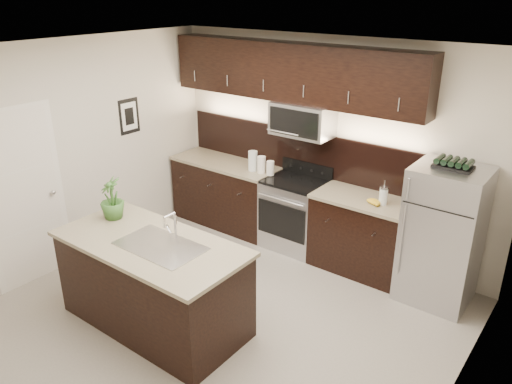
{
  "coord_description": "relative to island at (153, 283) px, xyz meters",
  "views": [
    {
      "loc": [
        2.91,
        -3.32,
        3.23
      ],
      "look_at": [
        -0.02,
        0.55,
        1.21
      ],
      "focal_mm": 35.0,
      "sensor_mm": 36.0,
      "label": 1
    }
  ],
  "objects": [
    {
      "name": "island",
      "position": [
        0.0,
        0.0,
        0.0
      ],
      "size": [
        1.96,
        0.96,
        0.94
      ],
      "color": "black",
      "rests_on": "ground"
    },
    {
      "name": "canisters",
      "position": [
        -0.31,
        2.19,
        0.59
      ],
      "size": [
        0.4,
        0.12,
        0.27
      ],
      "rotation": [
        0.0,
        0.0,
        -0.01
      ],
      "color": "silver",
      "rests_on": "counter_run"
    },
    {
      "name": "wine_rack",
      "position": [
        2.12,
        2.18,
        1.1
      ],
      "size": [
        0.38,
        0.23,
        0.09
      ],
      "color": "black",
      "rests_on": "refrigerator"
    },
    {
      "name": "bananas",
      "position": [
        1.31,
        2.16,
        0.5
      ],
      "size": [
        0.22,
        0.2,
        0.06
      ],
      "primitive_type": "ellipsoid",
      "rotation": [
        0.0,
        0.0,
        -0.41
      ],
      "color": "gold",
      "rests_on": "counter_run"
    },
    {
      "name": "refrigerator",
      "position": [
        2.12,
        2.18,
        0.29
      ],
      "size": [
        0.74,
        0.67,
        1.53
      ],
      "primitive_type": "cube",
      "color": "#B2B2B7",
      "rests_on": "ground"
    },
    {
      "name": "upper_fixtures",
      "position": [
        0.05,
        2.38,
        1.67
      ],
      "size": [
        3.49,
        0.4,
        1.66
      ],
      "color": "black",
      "rests_on": "counter_run"
    },
    {
      "name": "plant",
      "position": [
        -0.71,
        0.13,
        0.69
      ],
      "size": [
        0.33,
        0.33,
        0.45
      ],
      "primitive_type": "imported",
      "rotation": [
        0.0,
        0.0,
        -0.41
      ],
      "color": "#356227",
      "rests_on": "island"
    },
    {
      "name": "room_walls",
      "position": [
        0.37,
        0.51,
        1.22
      ],
      "size": [
        4.52,
        4.02,
        2.71
      ],
      "color": "beige",
      "rests_on": "ground"
    },
    {
      "name": "sink_faucet",
      "position": [
        0.15,
        0.01,
        0.48
      ],
      "size": [
        0.84,
        0.5,
        0.28
      ],
      "color": "silver",
      "rests_on": "island"
    },
    {
      "name": "counter_run",
      "position": [
        0.02,
        2.24,
        -0.0
      ],
      "size": [
        3.51,
        0.65,
        0.94
      ],
      "color": "black",
      "rests_on": "ground"
    },
    {
      "name": "french_press",
      "position": [
        1.42,
        2.19,
        0.57
      ],
      "size": [
        0.1,
        0.1,
        0.28
      ],
      "rotation": [
        0.0,
        0.0,
        -0.27
      ],
      "color": "silver",
      "rests_on": "counter_run"
    },
    {
      "name": "ground",
      "position": [
        0.48,
        0.55,
        -0.47
      ],
      "size": [
        4.5,
        4.5,
        0.0
      ],
      "primitive_type": "plane",
      "color": "gray",
      "rests_on": "ground"
    }
  ]
}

